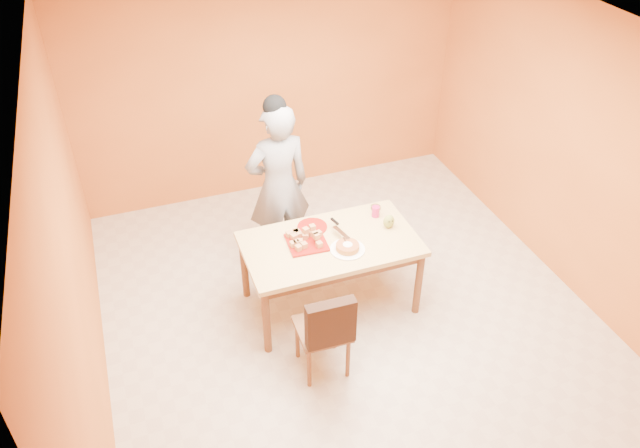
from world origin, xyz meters
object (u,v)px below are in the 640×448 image
object	(u,v)px
dining_table	(330,250)
person	(278,187)
magenta_glass	(376,212)
checker_tin	(376,207)
dining_chair	(323,328)
red_dinner_plate	(312,227)
sponge_cake	(348,247)
egg_ornament	(389,221)
pastry_platter	(307,242)

from	to	relation	value
dining_table	person	xyz separation A→B (m)	(-0.24, 0.85, 0.23)
person	magenta_glass	world-z (taller)	person
person	checker_tin	distance (m)	0.99
dining_table	checker_tin	bearing A→B (deg)	30.02
person	checker_tin	size ratio (longest dim) A/B	18.78
dining_table	dining_chair	bearing A→B (deg)	-114.68
red_dinner_plate	checker_tin	world-z (taller)	checker_tin
red_dinner_plate	checker_tin	distance (m)	0.70
sponge_cake	egg_ornament	distance (m)	0.53
pastry_platter	sponge_cake	xyz separation A→B (m)	(0.31, -0.22, 0.03)
dining_chair	sponge_cake	distance (m)	0.80
person	magenta_glass	size ratio (longest dim) A/B	16.77
egg_ornament	magenta_glass	size ratio (longest dim) A/B	1.28
pastry_platter	egg_ornament	xyz separation A→B (m)	(0.81, -0.03, 0.06)
person	red_dinner_plate	xyz separation A→B (m)	(0.15, -0.58, -0.13)
dining_chair	egg_ornament	world-z (taller)	dining_chair
checker_tin	dining_chair	bearing A→B (deg)	-130.85
dining_chair	magenta_glass	bearing A→B (deg)	49.13
dining_chair	magenta_glass	world-z (taller)	dining_chair
person	egg_ornament	xyz separation A→B (m)	(0.83, -0.82, -0.07)
pastry_platter	magenta_glass	world-z (taller)	magenta_glass
dining_chair	red_dinner_plate	xyz separation A→B (m)	(0.26, 1.01, 0.28)
person	sponge_cake	bearing A→B (deg)	104.84
red_dinner_plate	dining_chair	bearing A→B (deg)	-104.36
sponge_cake	checker_tin	xyz separation A→B (m)	(0.50, 0.51, -0.02)
pastry_platter	checker_tin	xyz separation A→B (m)	(0.82, 0.30, 0.00)
dining_chair	pastry_platter	size ratio (longest dim) A/B	2.68
checker_tin	sponge_cake	bearing A→B (deg)	-134.48
dining_table	red_dinner_plate	world-z (taller)	red_dinner_plate
dining_table	pastry_platter	size ratio (longest dim) A/B	4.60
person	sponge_cake	distance (m)	1.07
dining_table	pastry_platter	xyz separation A→B (m)	(-0.21, 0.05, 0.10)
dining_chair	magenta_glass	distance (m)	1.37
red_dinner_plate	magenta_glass	distance (m)	0.64
person	pastry_platter	xyz separation A→B (m)	(0.03, -0.79, -0.13)
dining_chair	person	xyz separation A→B (m)	(0.11, 1.59, 0.42)
red_dinner_plate	egg_ornament	distance (m)	0.72
egg_ornament	checker_tin	world-z (taller)	egg_ornament
magenta_glass	dining_table	bearing A→B (deg)	-157.05
pastry_platter	sponge_cake	world-z (taller)	sponge_cake
red_dinner_plate	pastry_platter	bearing A→B (deg)	-121.22
person	magenta_glass	xyz separation A→B (m)	(0.79, -0.61, -0.09)
dining_chair	red_dinner_plate	size ratio (longest dim) A/B	3.33
dining_chair	red_dinner_plate	distance (m)	1.08
red_dinner_plate	sponge_cake	bearing A→B (deg)	-66.40
dining_table	red_dinner_plate	distance (m)	0.30
dining_table	magenta_glass	bearing A→B (deg)	22.95
dining_table	egg_ornament	xyz separation A→B (m)	(0.59, 0.03, 0.16)
pastry_platter	sponge_cake	bearing A→B (deg)	-34.65
pastry_platter	magenta_glass	size ratio (longest dim) A/B	3.25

